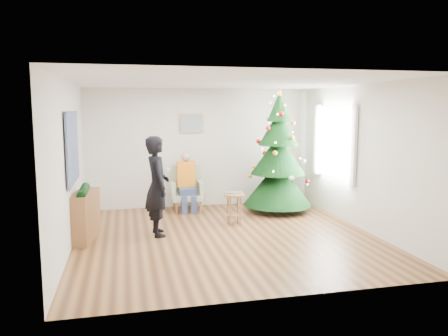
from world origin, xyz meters
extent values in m
plane|color=brown|center=(0.00, 0.00, 0.00)|extent=(5.00, 5.00, 0.00)
plane|color=white|center=(0.00, 0.00, 2.60)|extent=(5.00, 5.00, 0.00)
plane|color=silver|center=(0.00, 2.50, 1.30)|extent=(5.00, 0.00, 5.00)
plane|color=silver|center=(0.00, -2.50, 1.30)|extent=(5.00, 0.00, 5.00)
plane|color=silver|center=(-2.50, 0.00, 1.30)|extent=(0.00, 5.00, 5.00)
plane|color=silver|center=(2.50, 0.00, 1.30)|extent=(0.00, 5.00, 5.00)
cube|color=white|center=(2.47, 1.00, 1.50)|extent=(0.04, 1.30, 1.40)
cube|color=white|center=(2.44, 0.25, 1.50)|extent=(0.05, 0.25, 1.50)
cube|color=white|center=(2.44, 1.75, 1.50)|extent=(0.05, 0.25, 1.50)
cylinder|color=#3F2816|center=(1.50, 1.60, 0.17)|extent=(0.11, 0.11, 0.33)
cone|color=black|center=(1.50, 1.60, 0.61)|extent=(1.43, 1.43, 0.94)
cone|color=black|center=(1.50, 1.60, 1.21)|extent=(1.15, 1.15, 0.83)
cone|color=black|center=(1.50, 1.60, 1.77)|extent=(0.84, 0.84, 0.72)
cone|color=black|center=(1.50, 1.60, 2.21)|extent=(0.49, 0.49, 0.61)
cone|color=gold|center=(1.50, 1.60, 2.52)|extent=(0.15, 0.15, 0.15)
cylinder|color=brown|center=(0.34, 0.77, 0.56)|extent=(0.39, 0.39, 0.04)
cylinder|color=brown|center=(0.34, 0.77, 0.17)|extent=(0.29, 0.29, 0.02)
imported|color=silver|center=(0.34, 0.77, 0.60)|extent=(0.33, 0.23, 0.03)
cube|color=#9BA988|center=(-0.38, 2.00, 0.32)|extent=(0.66, 0.61, 0.12)
cube|color=#9BA988|center=(-0.37, 2.27, 0.66)|extent=(0.63, 0.14, 0.60)
cube|color=#9BA988|center=(-0.68, 2.02, 0.48)|extent=(0.12, 0.50, 0.30)
cube|color=#9BA988|center=(-0.09, 1.98, 0.48)|extent=(0.12, 0.50, 0.30)
cube|color=navy|center=(-0.38, 1.93, 0.45)|extent=(0.38, 0.39, 0.14)
cube|color=orange|center=(-0.38, 2.13, 0.78)|extent=(0.39, 0.22, 0.55)
sphere|color=tan|center=(-0.38, 2.11, 1.16)|extent=(0.20, 0.20, 0.20)
imported|color=black|center=(-1.12, 0.38, 0.86)|extent=(0.47, 0.66, 1.71)
cube|color=white|center=(-0.94, 0.35, 1.14)|extent=(0.05, 0.13, 0.04)
cube|color=brown|center=(-2.33, 0.39, 0.40)|extent=(0.47, 1.04, 0.80)
cylinder|color=black|center=(-2.33, 0.39, 0.82)|extent=(0.14, 0.90, 0.14)
cube|color=black|center=(-2.46, 0.30, 1.55)|extent=(0.03, 1.50, 1.15)
cube|color=tan|center=(-0.20, 2.47, 1.85)|extent=(0.52, 0.03, 0.42)
cube|color=gray|center=(-0.20, 2.45, 1.85)|extent=(0.44, 0.02, 0.34)
camera|label=1|loc=(-1.65, -7.03, 2.17)|focal=35.00mm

